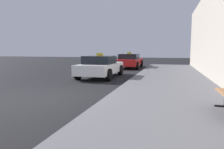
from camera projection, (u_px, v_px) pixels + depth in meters
name	position (u px, v px, depth m)	size (l,w,h in m)	color
ground_plane	(47.00, 98.00, 6.95)	(80.00, 80.00, 0.00)	black
sidewalk	(172.00, 104.00, 5.89)	(4.00, 32.00, 0.15)	#5B5B60
car_white	(101.00, 66.00, 12.28)	(1.97, 4.19, 1.43)	white
car_red	(130.00, 61.00, 18.84)	(2.01, 4.53, 1.43)	red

